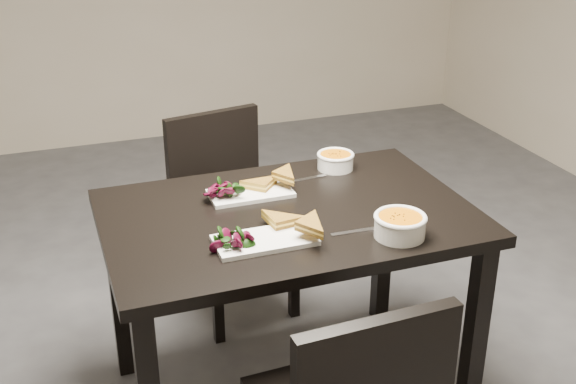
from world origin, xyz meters
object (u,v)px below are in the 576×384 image
object	(u,v)px
soup_bowl_near	(400,224)
plate_far	(251,193)
chair_far	(226,202)
soup_bowl_far	(335,160)
table	(288,238)
plate_near	(265,240)

from	to	relation	value
soup_bowl_near	plate_far	world-z (taller)	soup_bowl_near
chair_far	soup_bowl_far	world-z (taller)	chair_far
chair_far	plate_far	xyz separation A→B (m)	(-0.05, -0.53, 0.27)
chair_far	plate_far	world-z (taller)	chair_far
plate_far	soup_bowl_near	bearing A→B (deg)	-52.44
table	plate_near	bearing A→B (deg)	-127.93
plate_far	plate_near	bearing A→B (deg)	-99.98
soup_bowl_near	soup_bowl_far	bearing A→B (deg)	87.01
plate_near	soup_bowl_near	distance (m)	0.41
table	soup_bowl_far	xyz separation A→B (m)	(0.29, 0.29, 0.13)
chair_far	soup_bowl_far	bearing A→B (deg)	-63.32
soup_bowl_near	plate_far	xyz separation A→B (m)	(-0.34, 0.44, -0.03)
plate_far	table	bearing A→B (deg)	-64.50
soup_bowl_near	soup_bowl_far	distance (m)	0.56
table	soup_bowl_near	xyz separation A→B (m)	(0.26, -0.28, 0.14)
soup_bowl_near	soup_bowl_far	world-z (taller)	soup_bowl_near
plate_near	soup_bowl_far	xyz separation A→B (m)	(0.43, 0.46, 0.03)
table	chair_far	xyz separation A→B (m)	(-0.03, 0.69, -0.17)
plate_near	plate_far	bearing A→B (deg)	80.02
table	plate_far	world-z (taller)	plate_far
soup_bowl_far	soup_bowl_near	bearing A→B (deg)	-92.99
soup_bowl_near	plate_far	bearing A→B (deg)	127.56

